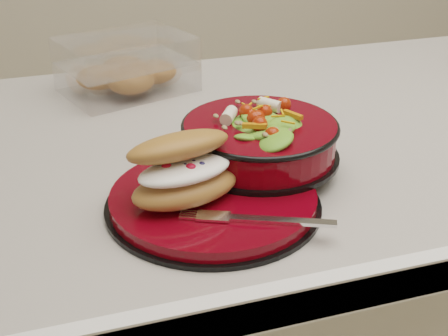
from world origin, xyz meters
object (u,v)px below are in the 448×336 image
object	(u,v)px
croissant	(183,170)
pastry_box	(127,67)
dinner_plate	(214,200)
salad_bowl	(260,134)
island_counter	(322,336)
fork	(261,219)

from	to	relation	value
croissant	pastry_box	xyz separation A→B (m)	(0.01, 0.43, -0.01)
croissant	dinner_plate	bearing A→B (deg)	-8.97
salad_bowl	island_counter	bearing A→B (deg)	32.79
fork	croissant	bearing A→B (deg)	66.92
island_counter	salad_bowl	world-z (taller)	salad_bowl
dinner_plate	pastry_box	distance (m)	0.43
dinner_plate	salad_bowl	size ratio (longest dim) A/B	1.24
salad_bowl	croissant	bearing A→B (deg)	-148.52
dinner_plate	salad_bowl	xyz separation A→B (m)	(0.08, 0.07, 0.04)
salad_bowl	pastry_box	size ratio (longest dim) A/B	0.84
dinner_plate	fork	world-z (taller)	fork
salad_bowl	fork	distance (m)	0.16
island_counter	fork	size ratio (longest dim) A/B	8.45
island_counter	pastry_box	world-z (taller)	pastry_box
dinner_plate	croissant	xyz separation A→B (m)	(-0.04, -0.00, 0.05)
fork	pastry_box	xyz separation A→B (m)	(-0.06, 0.51, 0.02)
dinner_plate	fork	bearing A→B (deg)	-67.70
dinner_plate	salad_bowl	distance (m)	0.12
island_counter	fork	xyz separation A→B (m)	(-0.24, -0.27, 0.47)
island_counter	pastry_box	size ratio (longest dim) A/B	5.00
pastry_box	dinner_plate	bearing A→B (deg)	-103.74
island_counter	dinner_plate	world-z (taller)	dinner_plate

